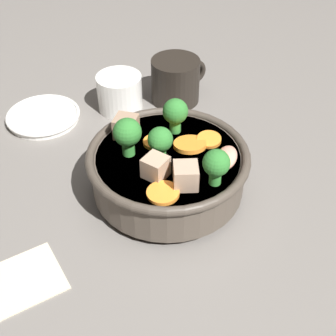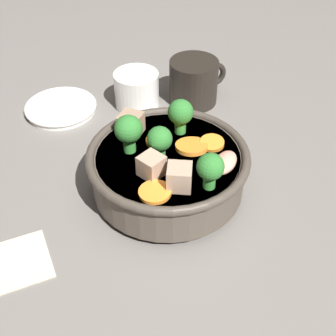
{
  "view_description": "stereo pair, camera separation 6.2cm",
  "coord_description": "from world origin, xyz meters",
  "px_view_note": "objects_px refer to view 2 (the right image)",
  "views": [
    {
      "loc": [
        -0.26,
        -0.39,
        0.45
      ],
      "look_at": [
        0.0,
        0.0,
        0.04
      ],
      "focal_mm": 50.0,
      "sensor_mm": 36.0,
      "label": 1
    },
    {
      "loc": [
        -0.2,
        -0.42,
        0.45
      ],
      "look_at": [
        0.0,
        0.0,
        0.04
      ],
      "focal_mm": 50.0,
      "sensor_mm": 36.0,
      "label": 2
    }
  ],
  "objects_px": {
    "stirfry_bowl": "(168,166)",
    "tea_cup": "(137,90)",
    "side_saucer": "(61,108)",
    "dark_mug": "(194,82)"
  },
  "relations": [
    {
      "from": "dark_mug",
      "to": "stirfry_bowl",
      "type": "bearing_deg",
      "value": -126.53
    },
    {
      "from": "stirfry_bowl",
      "to": "tea_cup",
      "type": "height_order",
      "value": "stirfry_bowl"
    },
    {
      "from": "stirfry_bowl",
      "to": "side_saucer",
      "type": "relative_size",
      "value": 1.77
    },
    {
      "from": "stirfry_bowl",
      "to": "side_saucer",
      "type": "height_order",
      "value": "stirfry_bowl"
    },
    {
      "from": "stirfry_bowl",
      "to": "side_saucer",
      "type": "xyz_separation_m",
      "value": [
        -0.08,
        0.26,
        -0.04
      ]
    },
    {
      "from": "stirfry_bowl",
      "to": "tea_cup",
      "type": "distance_m",
      "value": 0.22
    },
    {
      "from": "tea_cup",
      "to": "dark_mug",
      "type": "height_order",
      "value": "dark_mug"
    },
    {
      "from": "stirfry_bowl",
      "to": "dark_mug",
      "type": "xyz_separation_m",
      "value": [
        0.14,
        0.19,
        -0.01
      ]
    },
    {
      "from": "tea_cup",
      "to": "stirfry_bowl",
      "type": "bearing_deg",
      "value": -101.85
    },
    {
      "from": "tea_cup",
      "to": "dark_mug",
      "type": "xyz_separation_m",
      "value": [
        0.09,
        -0.03,
        0.01
      ]
    }
  ]
}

